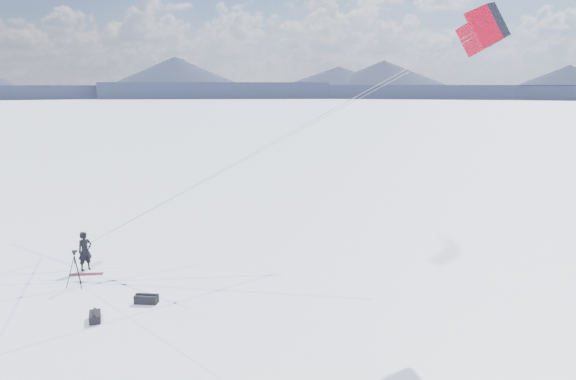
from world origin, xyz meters
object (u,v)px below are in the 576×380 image
Objects in this scene: snowkiter at (86,270)px; tripod at (75,264)px; gear_bag_b at (95,317)px; gear_bag_a at (146,299)px; snowboard at (86,274)px.

tripod reaches higher than snowkiter.
gear_bag_a is at bearing 121.62° from gear_bag_b.
snowkiter reaches higher than snowboard.
snowkiter is at bearing 101.97° from snowboard.
gear_bag_b is (4.13, -3.18, 0.14)m from snowboard.
snowboard is (0.48, -0.42, 0.02)m from snowkiter.
gear_bag_b is (4.62, -3.60, 0.15)m from snowkiter.
snowboard is at bearing -115.77° from snowkiter.
tripod reaches higher than gear_bag_b.
snowboard is at bearing 134.37° from tripod.
tripod is (1.38, -1.68, 1.00)m from snowkiter.
snowboard is 4.67m from gear_bag_a.
tripod is (0.89, -1.25, 0.98)m from snowboard.
tripod is 1.89× the size of gear_bag_b.
snowkiter is 1.85× the size of gear_bag_a.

